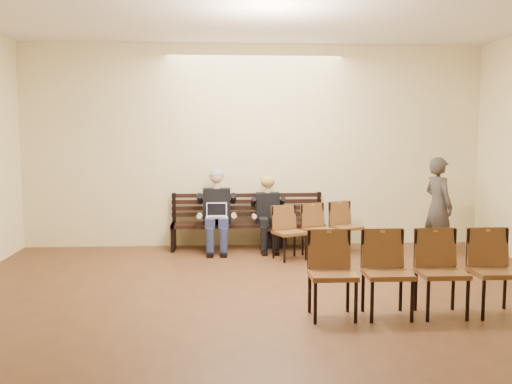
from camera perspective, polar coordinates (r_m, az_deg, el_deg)
ground at (r=5.37m, az=3.34°, el=-15.76°), size 10.00×10.00×0.00m
room_walls at (r=5.79m, az=2.52°, el=11.43°), size 8.02×10.01×3.51m
bench at (r=9.77m, az=-0.84°, el=-4.40°), size 2.60×0.90×0.45m
seated_man at (r=9.57m, az=-3.95°, el=-1.89°), size 0.56×0.78×1.36m
seated_woman at (r=9.62m, az=1.22°, el=-2.49°), size 0.49×0.68×1.14m
laptop at (r=9.35m, az=-3.96°, el=-2.71°), size 0.36×0.30×0.25m
water_bottle at (r=9.40m, az=1.88°, el=-2.74°), size 0.07×0.07×0.22m
bag at (r=9.92m, az=2.06°, el=-4.81°), size 0.38×0.29×0.26m
passerby at (r=9.73m, az=17.79°, el=-0.63°), size 0.63×0.77×1.83m
chair_row_front at (r=9.22m, az=6.30°, el=-3.80°), size 1.58×1.03×0.85m
chair_row_back at (r=6.43m, az=15.58°, el=-7.88°), size 2.29×0.52×0.94m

